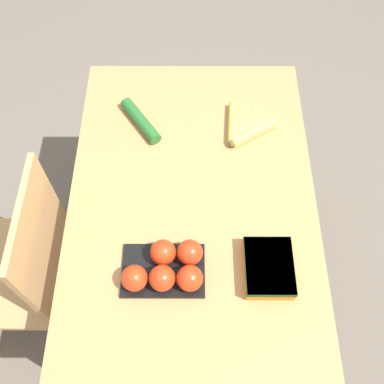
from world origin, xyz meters
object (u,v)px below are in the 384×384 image
at_px(tomato_pack, 167,268).
at_px(chair, 25,267).
at_px(cucumber_near, 140,121).
at_px(carrot_bag, 268,267).
at_px(banana_bunch, 243,127).

bearing_deg(tomato_pack, chair, 77.21).
bearing_deg(chair, cucumber_near, 136.67).
distance_m(chair, cucumber_near, 0.67).
bearing_deg(carrot_bag, chair, 82.16).
height_order(banana_bunch, carrot_bag, carrot_bag).
bearing_deg(carrot_bag, cucumber_near, 36.38).
distance_m(banana_bunch, cucumber_near, 0.36).
height_order(banana_bunch, tomato_pack, tomato_pack).
relative_size(tomato_pack, cucumber_near, 1.25).
relative_size(chair, cucumber_near, 4.75).
bearing_deg(cucumber_near, banana_bunch, -93.97).
distance_m(banana_bunch, tomato_pack, 0.59).
xyz_separation_m(chair, carrot_bag, (-0.11, -0.82, 0.30)).
relative_size(tomato_pack, carrot_bag, 1.37).
xyz_separation_m(tomato_pack, carrot_bag, (0.01, -0.29, -0.01)).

